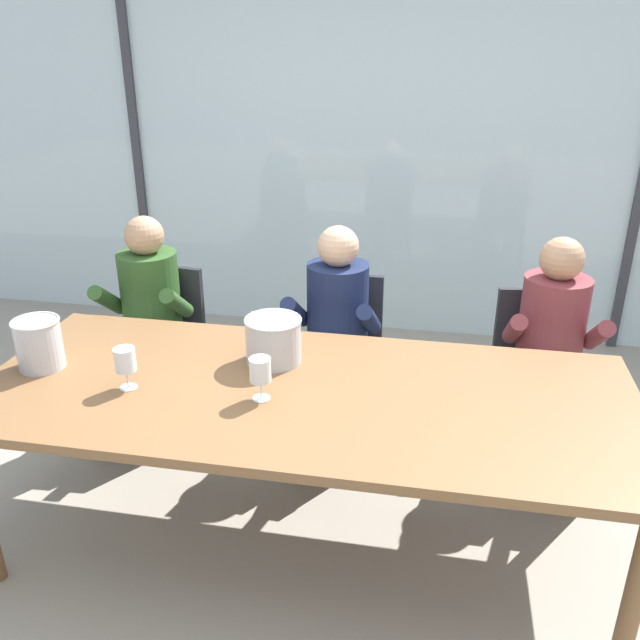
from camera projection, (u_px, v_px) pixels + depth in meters
The scene contains 15 objects.
ground at pixel (341, 422), 3.83m from camera, with size 14.00×14.00×0.00m, color #9E9384.
window_glass_panel at pixel (375, 155), 4.58m from camera, with size 7.82×0.03×2.60m, color silver.
window_mullion_left at pixel (137, 148), 4.86m from camera, with size 0.06×0.06×2.60m, color #38383D.
hillside_vineyard at pixel (409, 144), 8.51m from camera, with size 13.82×2.40×1.53m, color #568942.
dining_table at pixel (304, 403), 2.64m from camera, with size 2.62×1.09×0.77m.
chair_near_curtain at pixel (163, 332), 3.74m from camera, with size 0.49×0.49×0.88m.
chair_left_of_center at pixel (341, 343), 3.61m from camera, with size 0.44×0.44×0.88m.
chair_center at pixel (537, 362), 3.40m from camera, with size 0.50×0.50×0.88m.
person_olive_shirt at pixel (147, 312), 3.57m from camera, with size 0.48×0.62×1.20m.
person_navy_polo at pixel (334, 327), 3.39m from camera, with size 0.48×0.63×1.20m.
person_maroon_top at pixel (552, 344), 3.21m from camera, with size 0.46×0.61×1.20m.
ice_bucket_primary at pixel (273, 339), 2.81m from camera, with size 0.25×0.25×0.20m.
ice_bucket_secondary at pixel (39, 343), 2.75m from camera, with size 0.20×0.20×0.22m.
wine_glass_by_left_taster at pixel (260, 372), 2.50m from camera, with size 0.08×0.08×0.17m.
wine_glass_near_bucket at pixel (125, 361), 2.58m from camera, with size 0.08×0.08×0.17m.
Camera 1 is at (0.49, -2.24, 2.07)m, focal length 37.02 mm.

